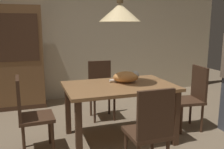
% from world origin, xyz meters
% --- Properties ---
extents(back_wall, '(6.40, 0.10, 2.90)m').
position_xyz_m(back_wall, '(0.00, 2.65, 1.45)').
color(back_wall, beige).
rests_on(back_wall, ground).
extents(dining_table, '(1.40, 0.90, 0.75)m').
position_xyz_m(dining_table, '(0.06, 0.46, 0.65)').
color(dining_table, olive).
rests_on(dining_table, ground).
extents(chair_right_side, '(0.44, 0.44, 0.93)m').
position_xyz_m(chair_right_side, '(1.18, 0.45, 0.51)').
color(chair_right_side, '#472D1E').
rests_on(chair_right_side, ground).
extents(chair_left_side, '(0.41, 0.41, 0.93)m').
position_xyz_m(chair_left_side, '(-1.07, 0.46, 0.51)').
color(chair_left_side, '#472D1E').
rests_on(chair_left_side, ground).
extents(chair_near_front, '(0.40, 0.40, 0.93)m').
position_xyz_m(chair_near_front, '(0.06, -0.42, 0.51)').
color(chair_near_front, '#472D1E').
rests_on(chair_near_front, ground).
extents(chair_far_back, '(0.42, 0.42, 0.93)m').
position_xyz_m(chair_far_back, '(0.06, 1.34, 0.51)').
color(chair_far_back, '#472D1E').
rests_on(chair_far_back, ground).
extents(cat_sleeping, '(0.40, 0.30, 0.16)m').
position_xyz_m(cat_sleeping, '(0.20, 0.56, 0.83)').
color(cat_sleeping, '#E59951').
rests_on(cat_sleeping, dining_table).
extents(pendant_lamp, '(0.52, 0.52, 1.30)m').
position_xyz_m(pendant_lamp, '(0.06, 0.46, 1.66)').
color(pendant_lamp, beige).
extents(hutch_bookcase, '(1.12, 0.45, 1.85)m').
position_xyz_m(hutch_bookcase, '(-1.34, 2.32, 0.89)').
color(hutch_bookcase, brown).
rests_on(hutch_bookcase, ground).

